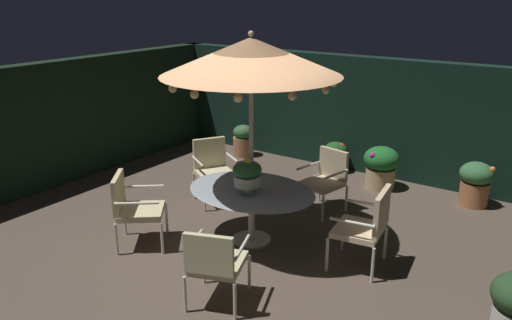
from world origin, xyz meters
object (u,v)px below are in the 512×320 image
(potted_plant_back_left, at_px, (335,156))
(potted_plant_back_right, at_px, (381,166))
(patio_chair_north, at_px, (326,177))
(patio_chair_northeast, at_px, (213,166))
(patio_chair_southeast, at_px, (215,261))
(potted_plant_left_near, at_px, (475,182))
(patio_chair_south, at_px, (367,223))
(patio_chair_east, at_px, (133,205))
(centerpiece_planter, at_px, (247,174))
(patio_dining_table, at_px, (251,197))
(patio_umbrella, at_px, (251,57))
(potted_plant_back_center, at_px, (243,140))

(potted_plant_back_left, distance_m, potted_plant_back_right, 1.05)
(patio_chair_north, bearing_deg, patio_chair_northeast, -156.86)
(patio_chair_southeast, bearing_deg, potted_plant_left_near, 69.93)
(patio_chair_northeast, xyz_separation_m, patio_chair_south, (2.85, -0.59, 0.01))
(patio_chair_east, xyz_separation_m, potted_plant_back_right, (1.88, 3.81, -0.17))
(centerpiece_planter, bearing_deg, patio_chair_northeast, 144.74)
(patio_chair_south, bearing_deg, potted_plant_back_right, 108.16)
(patio_chair_north, distance_m, patio_chair_south, 1.77)
(patio_chair_northeast, distance_m, potted_plant_left_near, 4.10)
(patio_chair_north, relative_size, patio_chair_east, 0.95)
(patio_dining_table, distance_m, patio_chair_south, 1.55)
(patio_umbrella, bearing_deg, patio_chair_north, 77.98)
(patio_umbrella, relative_size, potted_plant_left_near, 3.94)
(patio_chair_south, height_order, potted_plant_left_near, patio_chair_south)
(patio_chair_southeast, bearing_deg, patio_chair_east, 164.72)
(patio_chair_northeast, relative_size, potted_plant_left_near, 1.41)
(patio_chair_east, relative_size, patio_chair_southeast, 1.06)
(patio_umbrella, xyz_separation_m, patio_chair_north, (0.32, 1.51, -1.92))
(patio_chair_south, xyz_separation_m, potted_plant_left_near, (0.63, 2.76, -0.21))
(centerpiece_planter, xyz_separation_m, potted_plant_back_center, (-2.35, 3.13, -0.69))
(patio_chair_southeast, height_order, potted_plant_back_center, patio_chair_southeast)
(potted_plant_left_near, bearing_deg, patio_umbrella, -125.98)
(patio_umbrella, distance_m, centerpiece_planter, 1.44)
(patio_chair_north, height_order, patio_chair_northeast, patio_chair_northeast)
(patio_umbrella, xyz_separation_m, potted_plant_back_right, (0.67, 2.85, -2.06))
(patio_dining_table, bearing_deg, patio_umbrella, 109.33)
(patio_chair_southeast, bearing_deg, potted_plant_back_center, 122.87)
(patio_chair_southeast, bearing_deg, patio_chair_northeast, 129.68)
(patio_umbrella, xyz_separation_m, potted_plant_left_near, (2.16, 2.98, -2.07))
(patio_chair_east, bearing_deg, patio_dining_table, 38.31)
(patio_chair_south, distance_m, potted_plant_back_left, 3.49)
(patio_chair_northeast, bearing_deg, potted_plant_back_left, 67.22)
(patio_chair_northeast, distance_m, patio_chair_southeast, 2.92)
(potted_plant_back_left, bearing_deg, patio_chair_northeast, -112.78)
(patio_dining_table, bearing_deg, patio_chair_southeast, -69.15)
(centerpiece_planter, distance_m, patio_chair_north, 1.76)
(potted_plant_back_right, bearing_deg, patio_umbrella, -103.21)
(potted_plant_back_left, relative_size, potted_plant_back_right, 0.78)
(centerpiece_planter, relative_size, patio_chair_east, 0.49)
(patio_chair_northeast, distance_m, patio_chair_east, 1.77)
(patio_dining_table, xyz_separation_m, potted_plant_left_near, (2.16, 2.98, -0.26))
(patio_chair_north, bearing_deg, potted_plant_back_center, 150.87)
(patio_chair_north, xyz_separation_m, patio_chair_east, (-1.53, -2.47, 0.03))
(patio_chair_north, xyz_separation_m, potted_plant_back_center, (-2.62, 1.46, -0.21))
(patio_chair_south, height_order, potted_plant_back_right, patio_chair_south)
(patio_chair_south, xyz_separation_m, potted_plant_back_left, (-1.86, 2.94, -0.30))
(potted_plant_left_near, bearing_deg, patio_chair_east, -130.61)
(potted_plant_left_near, distance_m, potted_plant_back_right, 1.50)
(centerpiece_planter, xyz_separation_m, patio_chair_south, (1.49, 0.37, -0.43))
(patio_umbrella, relative_size, patio_chair_east, 2.83)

